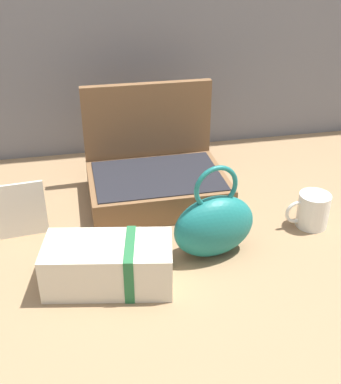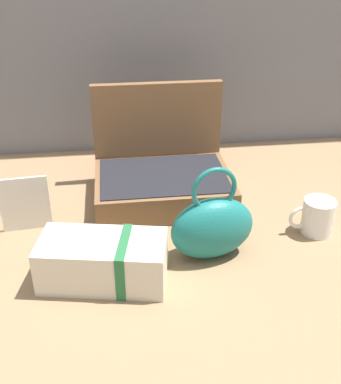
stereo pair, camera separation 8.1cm
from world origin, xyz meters
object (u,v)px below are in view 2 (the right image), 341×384
at_px(teal_pouch_handbag, 212,227).
at_px(info_card_left, 25,204).
at_px(cream_toiletry_bag, 105,261).
at_px(coffee_mug, 317,217).
at_px(open_suitcase, 162,173).

distance_m(teal_pouch_handbag, info_card_left, 0.47).
bearing_deg(info_card_left, teal_pouch_handbag, -26.01).
distance_m(teal_pouch_handbag, cream_toiletry_bag, 0.25).
bearing_deg(teal_pouch_handbag, coffee_mug, 12.68).
relative_size(coffee_mug, info_card_left, 0.80).
relative_size(open_suitcase, coffee_mug, 3.22).
distance_m(open_suitcase, teal_pouch_handbag, 0.32).
bearing_deg(coffee_mug, open_suitcase, 146.10).
bearing_deg(coffee_mug, cream_toiletry_bag, -166.99).
bearing_deg(open_suitcase, teal_pouch_handbag, -75.04).
xyz_separation_m(open_suitcase, teal_pouch_handbag, (0.08, -0.31, 0.01)).
bearing_deg(open_suitcase, coffee_mug, -33.90).
relative_size(teal_pouch_handbag, cream_toiletry_bag, 0.79).
height_order(cream_toiletry_bag, info_card_left, info_card_left).
relative_size(teal_pouch_handbag, info_card_left, 1.58).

